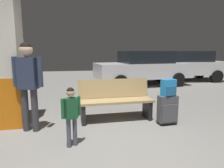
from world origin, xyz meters
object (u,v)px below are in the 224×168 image
structural_pillar (6,54)px  parked_car_side (185,65)px  bench (115,100)px  adult (28,77)px  parked_car_near (143,67)px  backpack_bright (169,88)px  child (71,111)px  suitcase (168,109)px

structural_pillar → parked_car_side: structural_pillar is taller
bench → structural_pillar: bearing=178.3°
adult → structural_pillar: bearing=139.6°
structural_pillar → adult: 0.75m
adult → parked_car_side: adult is taller
structural_pillar → parked_car_near: bearing=44.4°
adult → bench: bearing=11.1°
backpack_bright → parked_car_near: 4.88m
bench → child: (-0.93, -1.12, 0.15)m
bench → suitcase: bench is taller
bench → suitcase: size_ratio=2.68×
bench → backpack_bright: (1.00, -0.49, 0.33)m
adult → parked_car_side: bearing=41.0°
suitcase → adult: size_ratio=0.36×
structural_pillar → adult: structural_pillar is taller
adult → parked_car_side: 8.48m
bench → parked_car_near: bearing=63.7°
adult → parked_car_near: 5.98m
child → parked_car_near: 6.19m
structural_pillar → backpack_bright: 3.29m
child → bench: bearing=50.1°
child → parked_car_near: bearing=60.5°
backpack_bright → structural_pillar: bearing=170.1°
bench → parked_car_near: 4.77m
backpack_bright → adult: bearing=176.8°
child → adult: 1.18m
child → parked_car_near: size_ratio=0.22×
suitcase → parked_car_side: 6.83m
bench → suitcase: 1.12m
child → structural_pillar: bearing=136.4°
structural_pillar → bench: size_ratio=1.81×
structural_pillar → adult: size_ratio=1.76×
adult → parked_car_near: bearing=50.3°
bench → backpack_bright: backpack_bright is taller
structural_pillar → parked_car_near: size_ratio=0.69×
suitcase → child: bearing=-162.0°
suitcase → child: (-1.93, -0.63, 0.27)m
backpack_bright → adult: size_ratio=0.20×
backpack_bright → adult: (-2.70, 0.15, 0.26)m
backpack_bright → parked_car_side: 6.81m
structural_pillar → adult: (0.47, -0.40, -0.42)m
parked_car_side → bench: bearing=-131.9°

